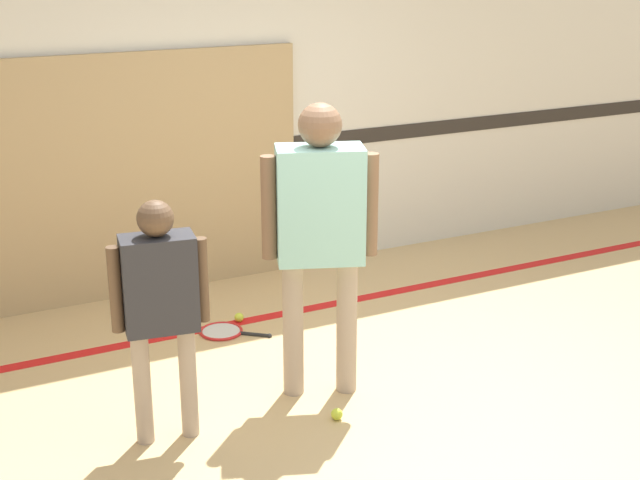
{
  "coord_description": "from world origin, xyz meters",
  "views": [
    {
      "loc": [
        -2.36,
        -4.02,
        2.55
      ],
      "look_at": [
        -0.21,
        0.22,
        0.95
      ],
      "focal_mm": 50.0,
      "sensor_mm": 36.0,
      "label": 1
    }
  ],
  "objects_px": {
    "tennis_ball_by_spare_racket": "(239,317)",
    "racket_spare_on_floor": "(224,331)",
    "person_instructor": "(320,220)",
    "person_student_left": "(160,296)",
    "tennis_ball_near_instructor": "(337,414)"
  },
  "relations": [
    {
      "from": "person_instructor",
      "to": "racket_spare_on_floor",
      "type": "relative_size",
      "value": 3.52
    },
    {
      "from": "tennis_ball_near_instructor",
      "to": "person_student_left",
      "type": "bearing_deg",
      "value": 164.81
    },
    {
      "from": "person_instructor",
      "to": "person_student_left",
      "type": "distance_m",
      "value": 1.0
    },
    {
      "from": "racket_spare_on_floor",
      "to": "tennis_ball_by_spare_racket",
      "type": "xyz_separation_m",
      "value": [
        0.16,
        0.13,
        0.02
      ]
    },
    {
      "from": "racket_spare_on_floor",
      "to": "tennis_ball_near_instructor",
      "type": "height_order",
      "value": "tennis_ball_near_instructor"
    },
    {
      "from": "person_student_left",
      "to": "racket_spare_on_floor",
      "type": "relative_size",
      "value": 2.72
    },
    {
      "from": "racket_spare_on_floor",
      "to": "tennis_ball_by_spare_racket",
      "type": "height_order",
      "value": "tennis_ball_by_spare_racket"
    },
    {
      "from": "person_student_left",
      "to": "tennis_ball_near_instructor",
      "type": "height_order",
      "value": "person_student_left"
    },
    {
      "from": "person_student_left",
      "to": "person_instructor",
      "type": "bearing_deg",
      "value": 14.79
    },
    {
      "from": "person_instructor",
      "to": "tennis_ball_by_spare_racket",
      "type": "bearing_deg",
      "value": 113.18
    },
    {
      "from": "racket_spare_on_floor",
      "to": "person_student_left",
      "type": "bearing_deg",
      "value": -83.72
    },
    {
      "from": "tennis_ball_by_spare_racket",
      "to": "person_student_left",
      "type": "bearing_deg",
      "value": -126.05
    },
    {
      "from": "person_instructor",
      "to": "tennis_ball_by_spare_racket",
      "type": "distance_m",
      "value": 1.56
    },
    {
      "from": "tennis_ball_by_spare_racket",
      "to": "tennis_ball_near_instructor",
      "type": "bearing_deg",
      "value": -90.72
    },
    {
      "from": "tennis_ball_by_spare_racket",
      "to": "racket_spare_on_floor",
      "type": "bearing_deg",
      "value": -142.78
    }
  ]
}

